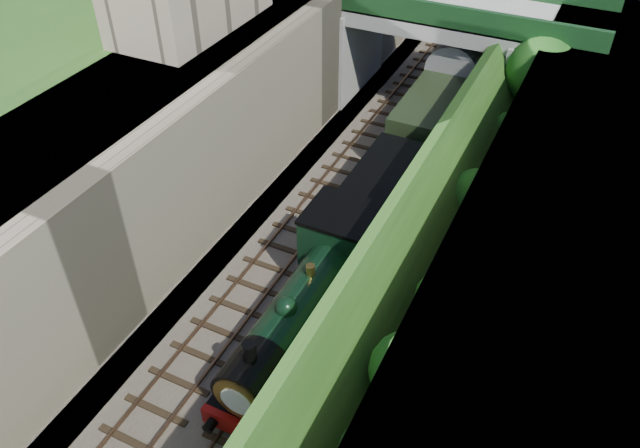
% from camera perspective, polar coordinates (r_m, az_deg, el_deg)
% --- Properties ---
extents(ground, '(160.00, 160.00, 0.00)m').
position_cam_1_polar(ground, '(22.28, -9.47, -17.50)').
color(ground, '#1E4714').
rests_on(ground, ground).
extents(trackbed, '(10.00, 90.00, 0.20)m').
position_cam_1_polar(trackbed, '(35.48, 8.54, 7.87)').
color(trackbed, '#473F38').
rests_on(trackbed, ground).
extents(retaining_wall, '(1.00, 90.00, 7.00)m').
position_cam_1_polar(retaining_wall, '(35.60, 0.45, 14.66)').
color(retaining_wall, '#756B56').
rests_on(retaining_wall, ground).
extents(street_plateau_left, '(6.00, 90.00, 7.00)m').
position_cam_1_polar(street_plateau_left, '(37.10, -4.63, 15.61)').
color(street_plateau_left, '#262628').
rests_on(street_plateau_left, ground).
extents(street_plateau_right, '(8.00, 90.00, 6.25)m').
position_cam_1_polar(street_plateau_right, '(33.00, 24.91, 7.93)').
color(street_plateau_right, '#262628').
rests_on(street_plateau_right, ground).
extents(embankment_slope, '(4.11, 90.00, 6.36)m').
position_cam_1_polar(embankment_slope, '(30.71, 16.09, 7.18)').
color(embankment_slope, '#1E4714').
rests_on(embankment_slope, ground).
extents(track_left, '(2.50, 90.00, 0.20)m').
position_cam_1_polar(track_left, '(35.93, 5.52, 8.85)').
color(track_left, black).
rests_on(track_left, trackbed).
extents(track_right, '(2.50, 90.00, 0.20)m').
position_cam_1_polar(track_right, '(35.15, 10.42, 7.59)').
color(track_right, black).
rests_on(track_right, trackbed).
extents(road_bridge, '(16.00, 6.40, 7.25)m').
position_cam_1_polar(road_bridge, '(36.92, 12.69, 15.65)').
color(road_bridge, gray).
rests_on(road_bridge, ground).
extents(tree, '(3.60, 3.80, 6.60)m').
position_cam_1_polar(tree, '(33.54, 19.84, 12.84)').
color(tree, black).
rests_on(tree, ground).
extents(locomotive, '(3.10, 10.22, 3.83)m').
position_cam_1_polar(locomotive, '(22.74, -1.03, -7.38)').
color(locomotive, black).
rests_on(locomotive, trackbed).
extents(tender, '(2.70, 6.00, 3.05)m').
position_cam_1_polar(tender, '(27.99, 5.75, 2.24)').
color(tender, black).
rests_on(tender, trackbed).
extents(coach_front, '(2.90, 18.00, 3.70)m').
position_cam_1_polar(coach_front, '(38.22, 12.87, 13.09)').
color(coach_front, black).
rests_on(coach_front, trackbed).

